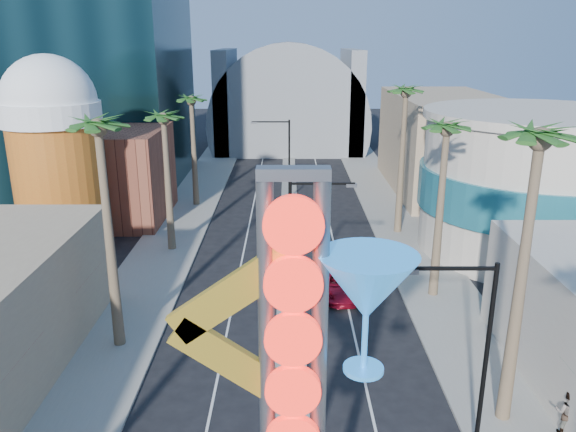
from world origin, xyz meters
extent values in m
cube|color=gray|center=(-9.50, 35.00, 0.07)|extent=(5.00, 100.00, 0.15)
cube|color=gray|center=(9.50, 35.00, 0.07)|extent=(5.00, 100.00, 0.15)
cube|color=gray|center=(0.00, 38.00, 0.07)|extent=(1.60, 84.00, 0.15)
cube|color=brown|center=(-16.00, 38.00, 4.00)|extent=(10.00, 10.00, 8.00)
cube|color=tan|center=(16.00, 48.00, 5.00)|extent=(10.00, 20.00, 10.00)
cylinder|color=#C7511A|center=(-17.00, 30.00, 5.00)|extent=(6.40, 6.40, 10.00)
cylinder|color=white|center=(-17.00, 30.00, 10.40)|extent=(7.00, 7.00, 1.60)
sphere|color=white|center=(-17.00, 30.00, 11.20)|extent=(6.60, 6.60, 6.60)
cylinder|color=#C1B2A3|center=(18.00, 30.00, 5.00)|extent=(16.00, 16.00, 10.00)
cylinder|color=teal|center=(18.00, 30.00, 5.00)|extent=(16.60, 16.60, 3.00)
cylinder|color=#C1B2A3|center=(18.00, 30.00, 10.30)|extent=(16.60, 16.60, 0.60)
cylinder|color=slate|center=(0.00, 72.00, 4.00)|extent=(22.00, 16.00, 22.00)
cube|color=slate|center=(-9.00, 72.00, 7.00)|extent=(2.00, 16.00, 14.00)
cube|color=slate|center=(9.00, 72.00, 7.00)|extent=(2.00, 16.00, 14.00)
cylinder|color=slate|center=(-0.70, 3.00, 6.50)|extent=(0.44, 0.44, 12.00)
cylinder|color=slate|center=(0.70, 3.00, 6.50)|extent=(0.44, 0.44, 12.00)
cube|color=slate|center=(0.00, 3.00, 12.40)|extent=(1.80, 0.50, 0.30)
cylinder|color=red|center=(0.00, 2.65, 11.20)|extent=(1.50, 0.25, 1.50)
cylinder|color=red|center=(0.00, 2.65, 9.65)|extent=(1.50, 0.25, 1.50)
cylinder|color=red|center=(0.00, 2.65, 8.10)|extent=(1.50, 0.25, 1.50)
cylinder|color=red|center=(0.00, 2.65, 6.55)|extent=(1.50, 0.25, 1.50)
cube|color=gold|center=(-1.60, 3.00, 9.20)|extent=(3.47, 0.25, 2.80)
cube|color=gold|center=(-1.60, 3.00, 7.20)|extent=(3.47, 0.25, 2.80)
cone|color=#2789E2|center=(1.90, 3.00, 9.40)|extent=(2.60, 2.60, 1.80)
cylinder|color=#2789E2|center=(1.90, 3.00, 7.80)|extent=(0.16, 0.16, 1.60)
cylinder|color=#2789E2|center=(1.90, 3.00, 7.00)|extent=(1.10, 1.10, 0.12)
cylinder|color=black|center=(0.00, 20.00, 4.00)|extent=(0.18, 0.18, 8.00)
cube|color=black|center=(1.80, 20.00, 7.80)|extent=(3.60, 0.12, 0.12)
cube|color=slate|center=(3.40, 20.00, 7.70)|extent=(0.60, 0.25, 0.18)
cylinder|color=black|center=(0.00, 44.00, 4.00)|extent=(0.18, 0.18, 8.00)
cube|color=black|center=(-1.80, 44.00, 7.80)|extent=(3.60, 0.12, 0.12)
cube|color=slate|center=(-3.40, 44.00, 7.70)|extent=(0.60, 0.25, 0.18)
cylinder|color=black|center=(7.20, 8.00, 4.00)|extent=(0.18, 0.18, 8.00)
cube|color=black|center=(5.58, 8.00, 7.80)|extent=(3.24, 0.12, 0.12)
cube|color=slate|center=(4.14, 8.00, 7.70)|extent=(0.60, 0.25, 0.18)
cylinder|color=brown|center=(-9.00, 16.00, 5.75)|extent=(0.40, 0.40, 11.50)
sphere|color=#1E4617|center=(-9.00, 16.00, 11.50)|extent=(2.40, 2.40, 2.40)
cylinder|color=brown|center=(-9.00, 30.00, 5.00)|extent=(0.40, 0.40, 10.00)
sphere|color=#1E4617|center=(-9.00, 30.00, 10.00)|extent=(2.40, 2.40, 2.40)
cylinder|color=brown|center=(-9.00, 42.00, 5.00)|extent=(0.40, 0.40, 10.00)
sphere|color=#1E4617|center=(-9.00, 42.00, 10.00)|extent=(2.40, 2.40, 2.40)
cylinder|color=brown|center=(9.00, 10.00, 6.00)|extent=(0.40, 0.40, 12.00)
sphere|color=#1E4617|center=(9.00, 10.00, 12.00)|extent=(2.40, 2.40, 2.40)
cylinder|color=brown|center=(9.00, 22.00, 5.25)|extent=(0.40, 0.40, 10.50)
sphere|color=#1E4617|center=(9.00, 22.00, 10.50)|extent=(2.40, 2.40, 2.40)
cylinder|color=brown|center=(9.00, 34.00, 5.75)|extent=(0.40, 0.40, 11.50)
sphere|color=#1E4617|center=(9.00, 34.00, 11.50)|extent=(2.40, 2.40, 2.40)
imported|color=maroon|center=(3.14, 22.29, 0.73)|extent=(2.80, 5.40, 1.45)
imported|color=gray|center=(11.10, 8.93, 1.14)|extent=(1.20, 1.12, 1.97)
camera|label=1|loc=(-0.14, -10.16, 15.51)|focal=35.00mm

